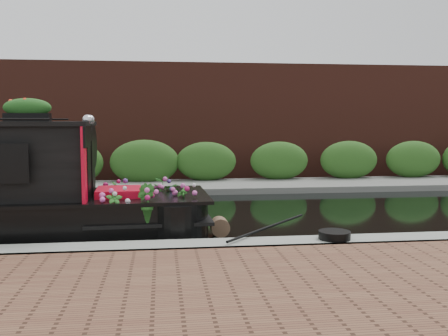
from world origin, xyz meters
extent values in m
plane|color=black|center=(0.00, 0.00, 0.00)|extent=(80.00, 80.00, 0.00)
cube|color=gray|center=(0.00, -3.30, 0.00)|extent=(40.00, 0.60, 0.50)
cube|color=slate|center=(0.00, 4.20, 0.00)|extent=(40.00, 2.40, 0.34)
cube|color=#29551C|center=(0.00, 5.10, 0.00)|extent=(40.00, 1.10, 2.80)
cube|color=#51241B|center=(0.00, 7.20, 0.00)|extent=(40.00, 1.00, 8.00)
cube|color=red|center=(-0.55, -1.80, 1.31)|extent=(0.11, 1.62, 1.25)
cube|color=red|center=(-0.07, -1.80, 0.65)|extent=(0.77, 0.86, 0.46)
sphere|color=silver|center=(-0.54, -1.93, 2.04)|extent=(0.17, 0.17, 0.17)
sphere|color=silver|center=(-0.54, -1.67, 2.04)|extent=(0.17, 0.17, 0.17)
cube|color=black|center=(-1.52, -1.80, 2.08)|extent=(0.73, 0.28, 0.13)
ellipsoid|color=red|center=(-1.52, -1.80, 2.26)|extent=(0.79, 0.28, 0.22)
imported|color=#23591D|center=(-0.08, -2.49, 0.67)|extent=(0.30, 0.25, 0.50)
imported|color=#23591D|center=(0.41, -2.49, 0.72)|extent=(0.42, 0.43, 0.62)
imported|color=#23591D|center=(0.75, -1.22, 0.69)|extent=(0.52, 0.45, 0.55)
imported|color=#23591D|center=(1.01, -2.06, 0.66)|extent=(0.37, 0.37, 0.49)
imported|color=#23591D|center=(-0.19, -1.23, 0.70)|extent=(0.21, 0.31, 0.57)
cylinder|color=brown|center=(1.66, -1.80, 0.16)|extent=(0.33, 0.32, 0.33)
cylinder|color=black|center=(3.23, -3.28, 0.31)|extent=(0.48, 0.48, 0.12)
camera|label=1|loc=(0.65, -10.38, 2.02)|focal=40.00mm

